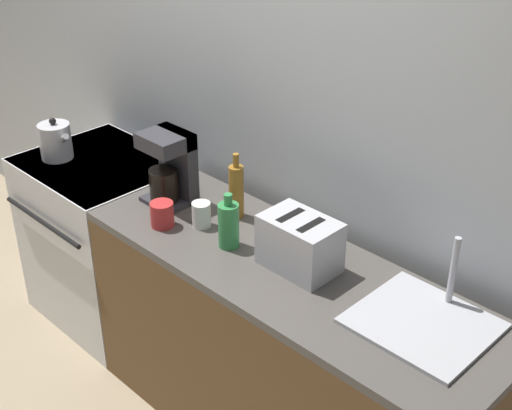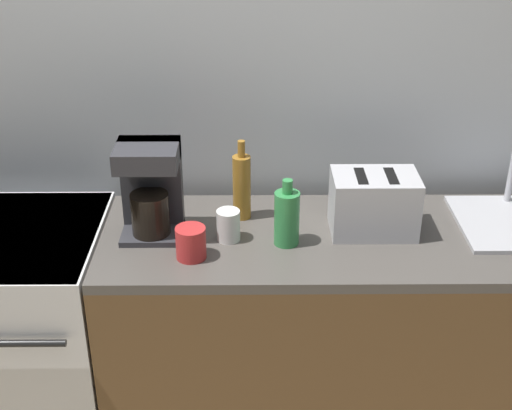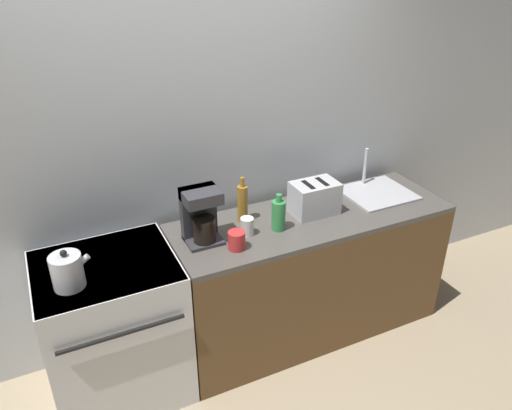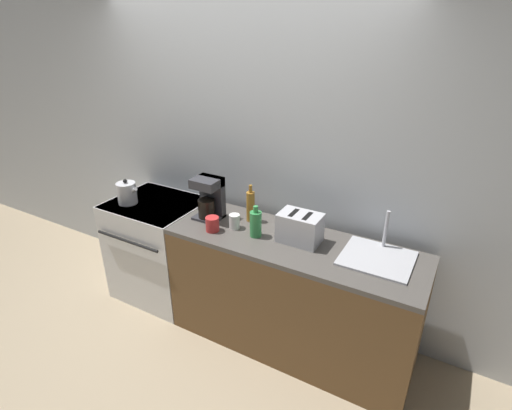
# 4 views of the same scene
# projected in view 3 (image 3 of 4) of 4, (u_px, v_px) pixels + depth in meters

# --- Properties ---
(ground_plane) EXTENTS (12.00, 12.00, 0.00)m
(ground_plane) POSITION_uv_depth(u_px,v_px,m) (241.00, 386.00, 3.12)
(ground_plane) COLOR tan
(wall_back) EXTENTS (8.00, 0.05, 2.60)m
(wall_back) POSITION_uv_depth(u_px,v_px,m) (191.00, 155.00, 3.08)
(wall_back) COLOR silver
(wall_back) RESTS_ON ground_plane
(stove) EXTENTS (0.76, 0.69, 0.91)m
(stove) POSITION_uv_depth(u_px,v_px,m) (115.00, 328.00, 2.91)
(stove) COLOR silver
(stove) RESTS_ON ground_plane
(counter_block) EXTENTS (1.84, 0.62, 0.91)m
(counter_block) POSITION_uv_depth(u_px,v_px,m) (309.00, 274.00, 3.40)
(counter_block) COLOR brown
(counter_block) RESTS_ON ground_plane
(kettle) EXTENTS (0.20, 0.16, 0.22)m
(kettle) POSITION_uv_depth(u_px,v_px,m) (67.00, 271.00, 2.50)
(kettle) COLOR silver
(kettle) RESTS_ON stove
(toaster) EXTENTS (0.29, 0.20, 0.21)m
(toaster) POSITION_uv_depth(u_px,v_px,m) (314.00, 198.00, 3.18)
(toaster) COLOR #BCBCC1
(toaster) RESTS_ON counter_block
(coffee_maker) EXTENTS (0.21, 0.19, 0.33)m
(coffee_maker) POSITION_uv_depth(u_px,v_px,m) (201.00, 214.00, 2.85)
(coffee_maker) COLOR #333338
(coffee_maker) RESTS_ON counter_block
(sink_tray) EXTENTS (0.45, 0.41, 0.28)m
(sink_tray) POSITION_uv_depth(u_px,v_px,m) (377.00, 192.00, 3.46)
(sink_tray) COLOR #B7B7BC
(sink_tray) RESTS_ON counter_block
(bottle_amber) EXTENTS (0.06, 0.06, 0.30)m
(bottle_amber) POSITION_uv_depth(u_px,v_px,m) (243.00, 203.00, 3.07)
(bottle_amber) COLOR #9E6B23
(bottle_amber) RESTS_ON counter_block
(bottle_green) EXTENTS (0.09, 0.09, 0.24)m
(bottle_green) POSITION_uv_depth(u_px,v_px,m) (279.00, 215.00, 2.99)
(bottle_green) COLOR #338C47
(bottle_green) RESTS_ON counter_block
(cup_white) EXTENTS (0.08, 0.08, 0.11)m
(cup_white) POSITION_uv_depth(u_px,v_px,m) (247.00, 226.00, 2.96)
(cup_white) COLOR white
(cup_white) RESTS_ON counter_block
(cup_red) EXTENTS (0.10, 0.10, 0.11)m
(cup_red) POSITION_uv_depth(u_px,v_px,m) (237.00, 240.00, 2.82)
(cup_red) COLOR red
(cup_red) RESTS_ON counter_block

